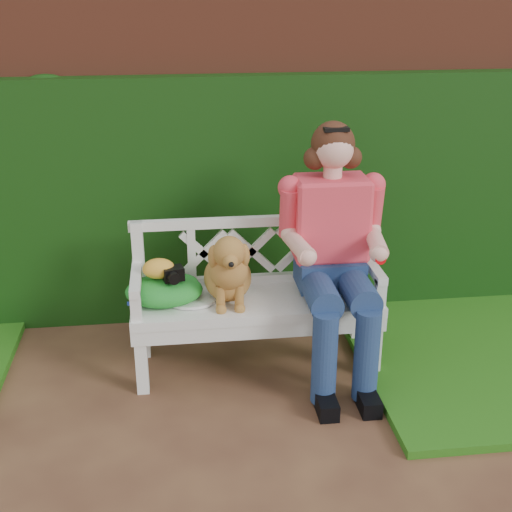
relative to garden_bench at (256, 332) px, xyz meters
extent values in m
plane|color=#46291D|center=(-0.45, -0.91, -0.24)|extent=(60.00, 60.00, 0.00)
cube|color=brown|center=(-0.45, 0.99, 0.86)|extent=(10.00, 0.30, 2.20)
cube|color=#11370E|center=(-0.45, 0.77, 0.61)|extent=(10.00, 0.18, 1.70)
cube|color=black|center=(-0.49, -0.03, 0.44)|extent=(0.14, 0.12, 0.08)
ellipsoid|color=gold|center=(-0.58, 0.01, 0.46)|extent=(0.19, 0.14, 0.12)
camera|label=1|loc=(-0.47, -3.72, 2.05)|focal=48.00mm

